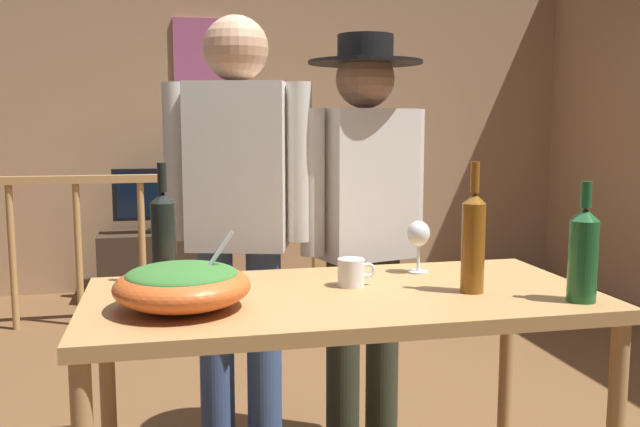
{
  "coord_description": "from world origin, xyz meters",
  "views": [
    {
      "loc": [
        -0.66,
        -2.57,
        1.31
      ],
      "look_at": [
        -0.17,
        -0.35,
        1.01
      ],
      "focal_mm": 39.0,
      "sensor_mm": 36.0,
      "label": 1
    }
  ],
  "objects_px": {
    "flat_screen_tv": "(160,195)",
    "wine_bottle_green": "(583,253)",
    "person_standing_right": "(364,214)",
    "framed_picture": "(202,53)",
    "person_standing_left": "(238,209)",
    "wine_bottle_dark": "(164,236)",
    "serving_table": "(342,320)",
    "wine_glass": "(419,236)",
    "salad_bowl": "(182,284)",
    "stair_railing": "(175,228)",
    "mug_white": "(352,272)",
    "tv_console": "(162,265)",
    "wine_bottle_amber": "(473,240)"
  },
  "relations": [
    {
      "from": "wine_bottle_amber",
      "to": "mug_white",
      "type": "distance_m",
      "value": 0.37
    },
    {
      "from": "framed_picture",
      "to": "stair_railing",
      "type": "height_order",
      "value": "framed_picture"
    },
    {
      "from": "flat_screen_tv",
      "to": "wine_bottle_dark",
      "type": "relative_size",
      "value": 1.81
    },
    {
      "from": "person_standing_left",
      "to": "wine_bottle_dark",
      "type": "bearing_deg",
      "value": 71.89
    },
    {
      "from": "flat_screen_tv",
      "to": "tv_console",
      "type": "bearing_deg",
      "value": 90.0
    },
    {
      "from": "framed_picture",
      "to": "serving_table",
      "type": "height_order",
      "value": "framed_picture"
    },
    {
      "from": "serving_table",
      "to": "mug_white",
      "type": "distance_m",
      "value": 0.15
    },
    {
      "from": "flat_screen_tv",
      "to": "wine_bottle_green",
      "type": "height_order",
      "value": "wine_bottle_green"
    },
    {
      "from": "person_standing_left",
      "to": "flat_screen_tv",
      "type": "bearing_deg",
      "value": -67.59
    },
    {
      "from": "tv_console",
      "to": "stair_railing",
      "type": "bearing_deg",
      "value": -81.03
    },
    {
      "from": "tv_console",
      "to": "wine_glass",
      "type": "relative_size",
      "value": 5.22
    },
    {
      "from": "person_standing_right",
      "to": "wine_bottle_green",
      "type": "bearing_deg",
      "value": 98.24
    },
    {
      "from": "framed_picture",
      "to": "salad_bowl",
      "type": "relative_size",
      "value": 1.43
    },
    {
      "from": "salad_bowl",
      "to": "person_standing_right",
      "type": "relative_size",
      "value": 0.22
    },
    {
      "from": "wine_bottle_amber",
      "to": "serving_table",
      "type": "bearing_deg",
      "value": 168.09
    },
    {
      "from": "serving_table",
      "to": "person_standing_right",
      "type": "distance_m",
      "value": 0.7
    },
    {
      "from": "mug_white",
      "to": "person_standing_left",
      "type": "bearing_deg",
      "value": 117.62
    },
    {
      "from": "wine_bottle_green",
      "to": "mug_white",
      "type": "xyz_separation_m",
      "value": [
        -0.57,
        0.31,
        -0.09
      ]
    },
    {
      "from": "framed_picture",
      "to": "flat_screen_tv",
      "type": "bearing_deg",
      "value": -137.36
    },
    {
      "from": "framed_picture",
      "to": "wine_glass",
      "type": "relative_size",
      "value": 3.01
    },
    {
      "from": "wine_bottle_amber",
      "to": "person_standing_right",
      "type": "bearing_deg",
      "value": 100.6
    },
    {
      "from": "stair_railing",
      "to": "wine_glass",
      "type": "bearing_deg",
      "value": -73.08
    },
    {
      "from": "mug_white",
      "to": "wine_glass",
      "type": "bearing_deg",
      "value": 27.61
    },
    {
      "from": "flat_screen_tv",
      "to": "mug_white",
      "type": "relative_size",
      "value": 5.71
    },
    {
      "from": "wine_glass",
      "to": "wine_bottle_amber",
      "type": "height_order",
      "value": "wine_bottle_amber"
    },
    {
      "from": "wine_glass",
      "to": "wine_bottle_dark",
      "type": "xyz_separation_m",
      "value": [
        -0.81,
        0.01,
        0.03
      ]
    },
    {
      "from": "salad_bowl",
      "to": "wine_bottle_green",
      "type": "xyz_separation_m",
      "value": [
        1.08,
        -0.16,
        0.07
      ]
    },
    {
      "from": "tv_console",
      "to": "mug_white",
      "type": "distance_m",
      "value": 3.37
    },
    {
      "from": "tv_console",
      "to": "wine_bottle_dark",
      "type": "bearing_deg",
      "value": -89.15
    },
    {
      "from": "salad_bowl",
      "to": "mug_white",
      "type": "relative_size",
      "value": 3.08
    },
    {
      "from": "tv_console",
      "to": "salad_bowl",
      "type": "distance_m",
      "value": 3.48
    },
    {
      "from": "wine_glass",
      "to": "wine_bottle_green",
      "type": "xyz_separation_m",
      "value": [
        0.31,
        -0.44,
        0.01
      ]
    },
    {
      "from": "flat_screen_tv",
      "to": "wine_bottle_green",
      "type": "bearing_deg",
      "value": -71.71
    },
    {
      "from": "framed_picture",
      "to": "wine_bottle_green",
      "type": "relative_size",
      "value": 1.56
    },
    {
      "from": "framed_picture",
      "to": "person_standing_right",
      "type": "xyz_separation_m",
      "value": [
        0.44,
        -3.01,
        -0.88
      ]
    },
    {
      "from": "person_standing_right",
      "to": "framed_picture",
      "type": "bearing_deg",
      "value": -97.45
    },
    {
      "from": "mug_white",
      "to": "serving_table",
      "type": "bearing_deg",
      "value": -123.71
    },
    {
      "from": "mug_white",
      "to": "tv_console",
      "type": "bearing_deg",
      "value": 100.37
    },
    {
      "from": "stair_railing",
      "to": "tv_console",
      "type": "xyz_separation_m",
      "value": [
        -0.1,
        0.63,
        -0.37
      ]
    },
    {
      "from": "mug_white",
      "to": "person_standing_right",
      "type": "bearing_deg",
      "value": 70.49
    },
    {
      "from": "flat_screen_tv",
      "to": "wine_bottle_green",
      "type": "distance_m",
      "value": 3.73
    },
    {
      "from": "serving_table",
      "to": "wine_bottle_amber",
      "type": "relative_size",
      "value": 3.87
    },
    {
      "from": "framed_picture",
      "to": "flat_screen_tv",
      "type": "distance_m",
      "value": 1.17
    },
    {
      "from": "serving_table",
      "to": "wine_glass",
      "type": "distance_m",
      "value": 0.42
    },
    {
      "from": "wine_bottle_green",
      "to": "wine_glass",
      "type": "bearing_deg",
      "value": 125.0
    },
    {
      "from": "flat_screen_tv",
      "to": "wine_bottle_dark",
      "type": "xyz_separation_m",
      "value": [
        0.05,
        -3.08,
        0.19
      ]
    },
    {
      "from": "salad_bowl",
      "to": "wine_bottle_dark",
      "type": "distance_m",
      "value": 0.32
    },
    {
      "from": "framed_picture",
      "to": "wine_bottle_green",
      "type": "bearing_deg",
      "value": -78.0
    },
    {
      "from": "stair_railing",
      "to": "person_standing_left",
      "type": "distance_m",
      "value": 2.13
    },
    {
      "from": "mug_white",
      "to": "person_standing_right",
      "type": "height_order",
      "value": "person_standing_right"
    }
  ]
}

